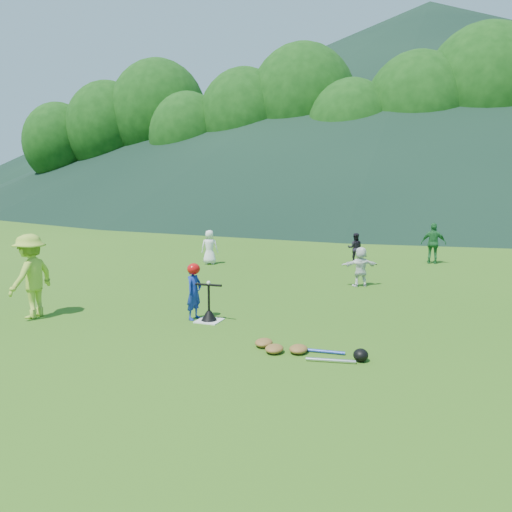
% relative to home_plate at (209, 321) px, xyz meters
% --- Properties ---
extents(ground, '(120.00, 120.00, 0.00)m').
position_rel_home_plate_xyz_m(ground, '(0.00, 0.00, -0.01)').
color(ground, '#305E15').
rests_on(ground, ground).
extents(home_plate, '(0.45, 0.45, 0.02)m').
position_rel_home_plate_xyz_m(home_plate, '(0.00, 0.00, 0.00)').
color(home_plate, silver).
rests_on(home_plate, ground).
extents(baseball, '(0.08, 0.08, 0.08)m').
position_rel_home_plate_xyz_m(baseball, '(0.00, 0.00, 0.73)').
color(baseball, white).
rests_on(baseball, batting_tee).
extents(batter_child, '(0.30, 0.42, 1.06)m').
position_rel_home_plate_xyz_m(batter_child, '(-0.33, 0.04, 0.52)').
color(batter_child, navy).
rests_on(batter_child, ground).
extents(adult_coach, '(0.66, 1.08, 1.62)m').
position_rel_home_plate_xyz_m(adult_coach, '(-3.32, -0.95, 0.80)').
color(adult_coach, '#9FC239').
rests_on(adult_coach, ground).
extents(fielder_a, '(0.62, 0.50, 1.10)m').
position_rel_home_plate_xyz_m(fielder_a, '(-2.92, 6.02, 0.54)').
color(fielder_a, white).
rests_on(fielder_a, ground).
extents(fielder_b, '(0.54, 0.45, 0.98)m').
position_rel_home_plate_xyz_m(fielder_b, '(1.39, 7.90, 0.48)').
color(fielder_b, black).
rests_on(fielder_b, ground).
extents(fielder_c, '(0.79, 0.38, 1.31)m').
position_rel_home_plate_xyz_m(fielder_c, '(3.77, 8.68, 0.65)').
color(fielder_c, '#1F692F').
rests_on(fielder_c, ground).
extents(fielder_d, '(0.96, 0.70, 1.00)m').
position_rel_home_plate_xyz_m(fielder_d, '(2.15, 4.25, 0.49)').
color(fielder_d, white).
rests_on(fielder_d, ground).
extents(batting_tee, '(0.30, 0.30, 0.68)m').
position_rel_home_plate_xyz_m(batting_tee, '(0.00, 0.00, 0.12)').
color(batting_tee, black).
rests_on(batting_tee, home_plate).
extents(batter_gear, '(0.73, 0.26, 0.42)m').
position_rel_home_plate_xyz_m(batter_gear, '(-0.30, 0.03, 0.94)').
color(batter_gear, '#B40C0C').
rests_on(batter_gear, ground).
extents(equipment_pile, '(1.80, 0.58, 0.19)m').
position_rel_home_plate_xyz_m(equipment_pile, '(2.07, -1.13, 0.06)').
color(equipment_pile, olive).
rests_on(equipment_pile, ground).
extents(outfield_fence, '(70.07, 0.08, 1.33)m').
position_rel_home_plate_xyz_m(outfield_fence, '(0.00, 28.00, 0.69)').
color(outfield_fence, gray).
rests_on(outfield_fence, ground).
extents(tree_line, '(70.04, 11.40, 14.82)m').
position_rel_home_plate_xyz_m(tree_line, '(0.20, 33.83, 8.20)').
color(tree_line, '#382314').
rests_on(tree_line, ground).
extents(distant_hills, '(155.00, 140.00, 32.00)m').
position_rel_home_plate_xyz_m(distant_hills, '(-7.63, 81.81, 14.97)').
color(distant_hills, black).
rests_on(distant_hills, ground).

